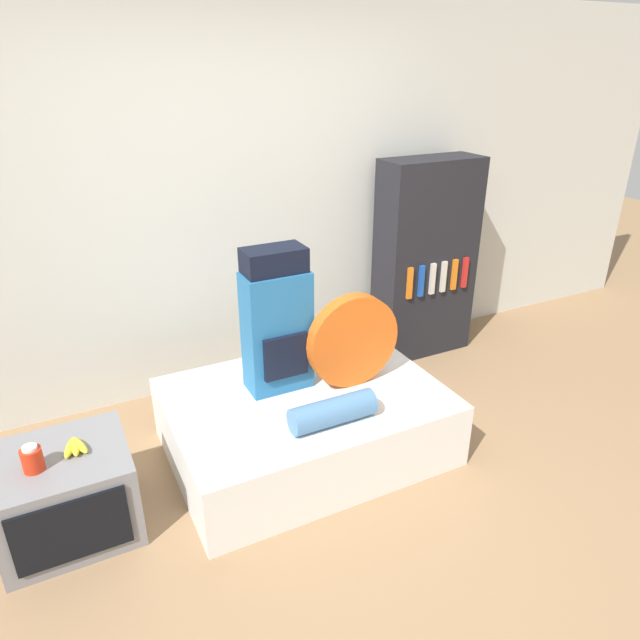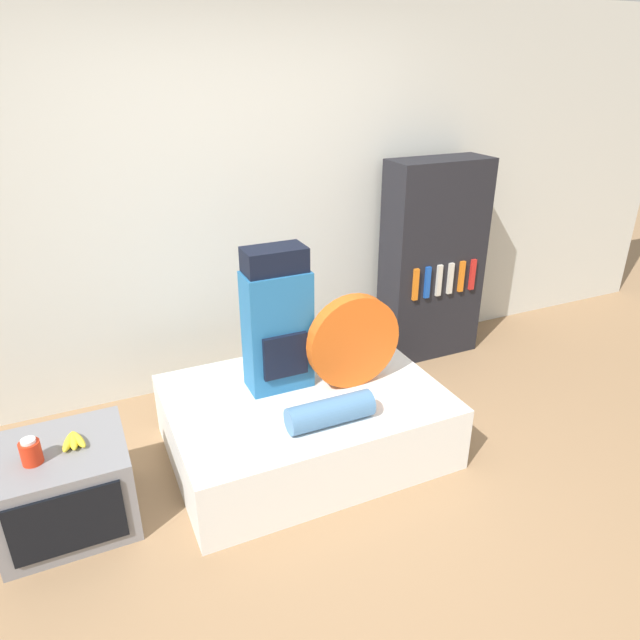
{
  "view_description": "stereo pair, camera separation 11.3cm",
  "coord_description": "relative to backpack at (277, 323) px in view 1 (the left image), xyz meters",
  "views": [
    {
      "loc": [
        -1.17,
        -1.88,
        2.19
      ],
      "look_at": [
        0.14,
        0.72,
        0.85
      ],
      "focal_mm": 32.0,
      "sensor_mm": 36.0,
      "label": 1
    },
    {
      "loc": [
        -1.07,
        -1.93,
        2.19
      ],
      "look_at": [
        0.14,
        0.72,
        0.85
      ],
      "focal_mm": 32.0,
      "sensor_mm": 36.0,
      "label": 2
    }
  ],
  "objects": [
    {
      "name": "bookshelf",
      "position": [
        1.51,
        0.64,
        -0.04
      ],
      "size": [
        0.77,
        0.34,
        1.54
      ],
      "color": "black",
      "rests_on": "ground_plane"
    },
    {
      "name": "backpack",
      "position": [
        0.0,
        0.0,
        0.0
      ],
      "size": [
        0.37,
        0.24,
        0.86
      ],
      "color": "#23669E",
      "rests_on": "bed"
    },
    {
      "name": "television",
      "position": [
        -1.24,
        -0.22,
        -0.58
      ],
      "size": [
        0.63,
        0.58,
        0.46
      ],
      "color": "gray",
      "rests_on": "ground_plane"
    },
    {
      "name": "tent_bag",
      "position": [
        0.4,
        -0.17,
        -0.13
      ],
      "size": [
        0.57,
        0.09,
        0.57
      ],
      "color": "#E05B19",
      "rests_on": "bed"
    },
    {
      "name": "wall_back",
      "position": [
        0.07,
        0.92,
        0.49
      ],
      "size": [
        8.0,
        0.05,
        2.6
      ],
      "color": "silver",
      "rests_on": "ground_plane"
    },
    {
      "name": "banana_bunch",
      "position": [
        -1.16,
        -0.2,
        -0.34
      ],
      "size": [
        0.13,
        0.17,
        0.04
      ],
      "color": "yellow",
      "rests_on": "television"
    },
    {
      "name": "ground_plane",
      "position": [
        0.07,
        -0.87,
        -0.81
      ],
      "size": [
        16.0,
        16.0,
        0.0
      ],
      "primitive_type": "plane",
      "color": "#997551"
    },
    {
      "name": "bed",
      "position": [
        0.1,
        -0.15,
        -0.61
      ],
      "size": [
        1.57,
        1.15,
        0.4
      ],
      "color": "white",
      "rests_on": "ground_plane"
    },
    {
      "name": "sleeping_roll",
      "position": [
        0.1,
        -0.49,
        -0.34
      ],
      "size": [
        0.48,
        0.15,
        0.15
      ],
      "color": "teal",
      "rests_on": "bed"
    },
    {
      "name": "canister",
      "position": [
        -1.34,
        -0.27,
        -0.29
      ],
      "size": [
        0.09,
        0.09,
        0.13
      ],
      "color": "red",
      "rests_on": "television"
    }
  ]
}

